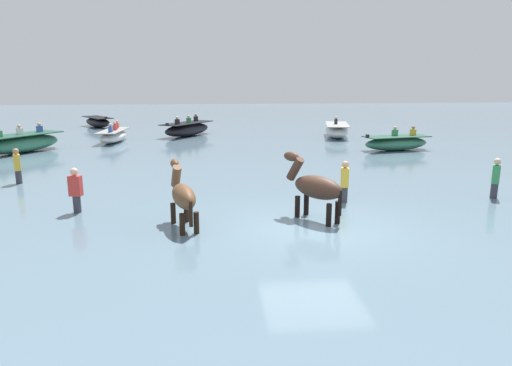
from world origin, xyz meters
The scene contains 14 objects.
ground_plane centered at (0.00, 0.00, 0.00)m, with size 120.00×120.00×0.00m, color #756B56.
water_surface centered at (0.00, 10.00, 0.21)m, with size 90.00×90.00×0.42m, color slate.
horse_lead_bay centered at (-3.15, 0.20, 1.16)m, with size 0.84×1.80×1.96m.
horse_trailing_dark_bay centered at (0.10, 0.49, 1.22)m, with size 1.42×1.70×2.06m.
boat_far_offshore centered at (6.73, 11.40, 0.78)m, with size 3.59×1.86×1.18m.
boat_distant_west centered at (-3.90, 18.36, 0.84)m, with size 3.41×4.14×1.30m.
boat_mid_channel centered at (-7.90, 15.88, 0.77)m, with size 1.38×3.64×1.15m.
boat_distant_east centered at (-11.58, 12.52, 0.86)m, with size 3.46×4.26×1.35m.
boat_far_inshore centered at (-10.74, 24.49, 0.78)m, with size 2.95×3.63×0.86m.
boat_mid_outer centered at (5.20, 16.80, 0.82)m, with size 2.15×4.00×1.27m.
person_spectator_far centered at (1.32, 2.04, 0.87)m, with size 0.26×0.35×1.63m.
person_wading_close centered at (-8.97, 5.48, 0.87)m, with size 0.30×0.37×1.63m.
person_wading_mid centered at (5.90, 2.05, 0.87)m, with size 0.34×0.38×1.63m.
person_onlooker_right centered at (-6.04, 1.73, 0.87)m, with size 0.35×0.26×1.63m.
Camera 1 is at (-2.46, -10.37, 3.90)m, focal length 32.05 mm.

